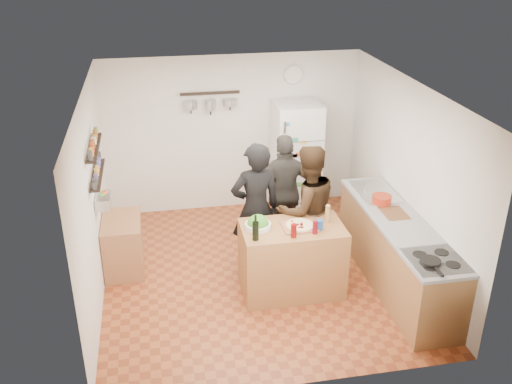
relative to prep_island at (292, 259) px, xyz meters
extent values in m
plane|color=brown|center=(-0.35, 0.47, -0.46)|extent=(4.20, 4.20, 0.00)
plane|color=white|center=(-0.35, 0.47, 2.04)|extent=(4.20, 4.20, 0.00)
plane|color=silver|center=(-0.35, 2.57, 0.79)|extent=(4.00, 0.00, 4.00)
plane|color=silver|center=(-2.35, 0.47, 0.79)|extent=(0.00, 4.20, 4.20)
plane|color=silver|center=(1.65, 0.47, 0.79)|extent=(0.00, 4.20, 4.20)
cube|color=#A66C3C|center=(0.00, 0.00, 0.00)|extent=(1.25, 0.72, 0.91)
cube|color=#945436|center=(0.08, -0.02, 0.47)|extent=(0.42, 0.34, 0.02)
cylinder|color=#CCBB86|center=(0.08, -0.02, 0.48)|extent=(0.34, 0.34, 0.02)
cylinder|color=silver|center=(-0.42, 0.05, 0.49)|extent=(0.32, 0.32, 0.06)
cylinder|color=black|center=(-0.50, -0.22, 0.57)|extent=(0.08, 0.08, 0.23)
cylinder|color=#630808|center=(-0.05, -0.24, 0.54)|extent=(0.07, 0.07, 0.17)
cylinder|color=#5B0712|center=(0.22, -0.20, 0.53)|extent=(0.06, 0.06, 0.15)
cylinder|color=#A37644|center=(0.45, 0.05, 0.55)|extent=(0.06, 0.06, 0.19)
cylinder|color=#1B4A95|center=(0.30, -0.12, 0.52)|extent=(0.08, 0.08, 0.13)
imported|color=black|center=(-0.35, 0.59, 0.45)|extent=(0.70, 0.50, 1.80)
imported|color=black|center=(0.30, 0.48, 0.43)|extent=(0.98, 0.84, 1.76)
imported|color=#2F2D2A|center=(0.17, 1.12, 0.39)|extent=(1.01, 0.47, 1.69)
cube|color=#9E7042|center=(1.35, -0.08, -0.01)|extent=(0.63, 2.63, 0.90)
cube|color=white|center=(1.35, -1.03, 0.46)|extent=(0.60, 0.62, 0.02)
cylinder|color=black|center=(1.25, -1.09, 0.49)|extent=(0.23, 0.23, 0.04)
cube|color=silver|center=(1.35, 0.77, 0.46)|extent=(0.50, 0.80, 0.03)
cube|color=#955B36|center=(1.35, 0.11, 0.46)|extent=(0.30, 0.40, 0.02)
cylinder|color=#A62913|center=(1.30, 0.42, 0.52)|extent=(0.25, 0.25, 0.11)
cube|color=white|center=(0.60, 2.22, 0.45)|extent=(0.70, 0.68, 1.80)
cylinder|color=silver|center=(0.60, 2.55, 1.69)|extent=(0.30, 0.03, 0.30)
cube|color=black|center=(-2.28, 0.67, 1.04)|extent=(0.12, 1.00, 0.02)
cube|color=black|center=(-2.28, 0.67, 1.40)|extent=(0.12, 1.00, 0.02)
cube|color=silver|center=(-2.25, 0.67, 0.69)|extent=(0.18, 0.35, 0.14)
cube|color=#A56F45|center=(-2.09, 0.91, -0.09)|extent=(0.50, 0.80, 0.73)
cube|color=black|center=(-0.70, 2.47, 1.49)|extent=(0.90, 0.04, 0.04)
camera|label=1|loc=(-1.55, -5.90, 3.75)|focal=40.00mm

